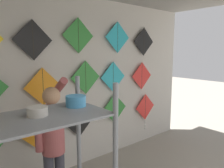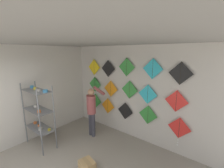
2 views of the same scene
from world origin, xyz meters
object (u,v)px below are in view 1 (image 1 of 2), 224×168
Objects in this scene: kite_7 at (86,77)px; kite_13 at (118,37)px; kite_1 at (36,130)px; kite_4 at (145,109)px; kite_12 at (78,36)px; kite_6 at (43,87)px; kite_8 at (113,77)px; shopkeeper at (53,138)px; kite_14 at (144,42)px; kite_11 at (33,40)px; kite_9 at (142,76)px; kite_2 at (79,121)px; kite_3 at (115,108)px.

kite_7 is 0.96m from kite_13.
kite_1 reaches higher than kite_4.
kite_6 is at bearing 180.00° from kite_12.
kite_12 is (-0.71, 0.00, 0.70)m from kite_8.
shopkeeper is 2.95× the size of kite_14.
kite_12 is at bearing 0.00° from kite_11.
kite_9 reaches higher than kite_4.
kite_2 is 1.00× the size of kite_13.
kite_9 is (1.48, 0.00, 0.64)m from kite_2.
kite_11 is 1.53m from kite_13.
kite_7 reaches higher than kite_1.
kite_3 is (0.76, 0.00, 0.08)m from kite_2.
kite_1 is 1.00× the size of kite_3.
kite_13 is (-0.65, 0.00, 0.74)m from kite_9.
kite_8 is 1.00× the size of kite_11.
kite_6 is 2.07m from kite_9.
kite_14 is (0.79, 0.00, 0.65)m from kite_8.
kite_3 reaches higher than kite_2.
kite_2 is at bearing 0.00° from kite_1.
kite_13 is (1.41, 0.00, 0.75)m from kite_6.
kite_1 is at bearing 180.00° from kite_7.
kite_11 is 0.72m from kite_12.
kite_11 reaches higher than kite_8.
kite_3 is 0.73× the size of kite_4.
shopkeeper is at bearing -156.55° from kite_13.
kite_9 is at bearing 21.88° from shopkeeper.
shopkeeper is 2.42m from kite_9.
kite_11 is (-0.11, 0.00, 0.66)m from kite_6.
kite_8 is 1.00× the size of kite_13.
kite_13 is at bearing 0.00° from kite_1.
kite_13 is (0.83, 0.00, 1.38)m from kite_2.
kite_6 is at bearing 179.97° from kite_4.
kite_12 is (-1.46, 0.00, 0.74)m from kite_9.
kite_14 is (1.52, 0.00, 1.32)m from kite_2.
shopkeeper reaches higher than kite_2.
kite_1 is at bearing 179.98° from kite_4.
kite_6 is 1.60m from kite_13.
shopkeeper is 0.71m from kite_1.
kite_12 reaches higher than kite_1.
kite_9 is at bearing 0.00° from kite_1.
kite_1 is 1.00× the size of kite_9.
kite_7 is (-1.47, 0.00, 0.78)m from kite_4.
kite_6 is 1.00× the size of kite_9.
kite_6 reaches higher than shopkeeper.
kite_8 is (0.73, 0.00, 0.67)m from kite_2.
kite_14 reaches higher than kite_4.
kite_2 is at bearing 180.00° from kite_7.
kite_1 is 0.73× the size of kite_4.
kite_4 is at bearing 20.99° from shopkeeper.
kite_3 is at bearing 0.00° from kite_1.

